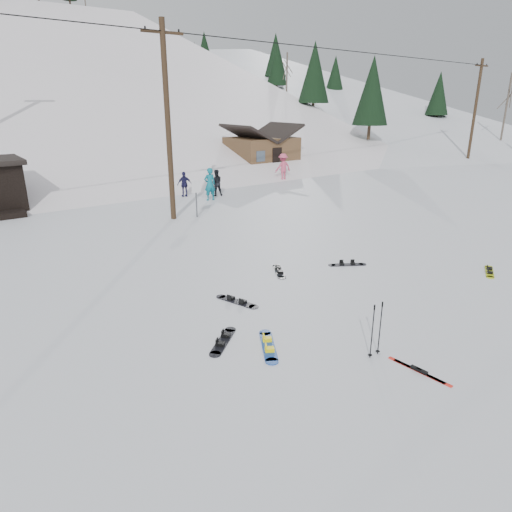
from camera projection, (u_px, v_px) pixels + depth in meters
ground at (364, 348)px, 10.89m from camera, size 200.00×200.00×0.00m
ski_slope at (15, 249)px, 56.69m from camera, size 60.00×85.24×65.97m
ridge_right at (278, 207)px, 73.84m from camera, size 45.66×93.98×54.59m
treeline_right at (304, 142)px, 63.03m from camera, size 20.00×60.00×10.00m
utility_pole at (168, 121)px, 21.14m from camera, size 2.00×0.26×9.00m
utility_pole_right at (475, 110)px, 41.34m from camera, size 2.00×0.26×9.00m
trail_sign at (196, 192)px, 22.55m from camera, size 0.50×0.09×1.85m
cabin at (262, 153)px, 37.08m from camera, size 5.39×4.40×3.77m
hero_snowboard at (268, 346)px, 10.95m from camera, size 0.99×1.46×0.12m
hero_skis at (419, 371)px, 9.95m from camera, size 0.21×1.51×0.08m
ski_poles at (376, 329)px, 10.37m from camera, size 0.37×0.10×1.33m
board_scatter_a at (223, 341)px, 11.17m from camera, size 1.23×1.07×0.11m
board_scatter_b at (237, 301)px, 13.36m from camera, size 0.66×1.44×0.11m
board_scatter_d at (347, 264)px, 16.34m from camera, size 1.22×0.85×0.10m
board_scatter_e at (489, 272)px, 15.67m from camera, size 1.20×0.81×0.09m
board_scatter_f at (279, 271)px, 15.71m from camera, size 0.85×1.29×0.10m
skier_teal at (210, 184)px, 26.49m from camera, size 0.74×0.54×1.89m
skier_dark at (216, 183)px, 27.77m from camera, size 0.94×0.85×1.60m
skier_pink at (283, 167)px, 32.99m from camera, size 1.30×0.83×1.92m
skier_navy at (185, 184)px, 27.54m from camera, size 0.94×0.52×1.51m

